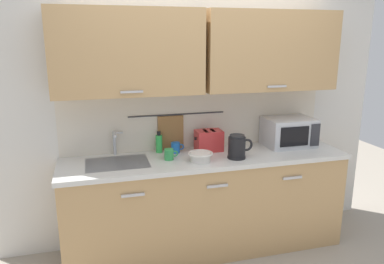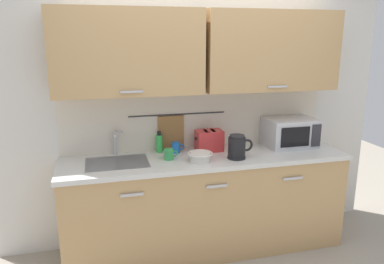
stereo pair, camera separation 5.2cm
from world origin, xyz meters
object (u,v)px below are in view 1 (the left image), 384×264
Objects in this scene: electric_kettle at (237,147)px; dish_soap_bottle at (159,143)px; mug_near_sink at (169,154)px; mixing_bowl at (200,156)px; microwave at (289,132)px; toaster at (209,140)px; mug_by_kettle at (176,147)px.

electric_kettle reaches higher than dish_soap_bottle.
mixing_bowl is at bearing -24.33° from mug_near_sink.
mixing_bowl is (0.25, -0.11, -0.00)m from mug_near_sink.
microwave is 0.79m from toaster.
electric_kettle is 0.59m from mug_near_sink.
dish_soap_bottle is 0.46m from toaster.
dish_soap_bottle is 0.16m from mug_by_kettle.
mug_by_kettle reaches higher than mixing_bowl.
microwave is 2.35× the size of dish_soap_bottle.
mug_by_kettle is at bearing -18.29° from dish_soap_bottle.
mug_by_kettle is at bearing 116.11° from mixing_bowl.
mug_by_kettle is (0.10, 0.18, 0.00)m from mug_near_sink.
microwave is at bearing -5.17° from dish_soap_bottle.
microwave is 1.80× the size of toaster.
dish_soap_bottle is at bearing 100.88° from mug_near_sink.
toaster is at bearing 59.57° from mixing_bowl.
mug_by_kettle is (-0.31, 0.02, -0.05)m from toaster.
electric_kettle reaches higher than toaster.
electric_kettle is at bearing -11.05° from mug_near_sink.
microwave is at bearing -3.49° from toaster.
microwave is at bearing 5.69° from mug_near_sink.
electric_kettle is (-0.63, -0.23, -0.03)m from microwave.
mug_near_sink is 0.21m from mug_by_kettle.
microwave is 0.67m from electric_kettle.
microwave is 2.15× the size of mixing_bowl.
dish_soap_bottle is 0.45m from mixing_bowl.
mug_near_sink is at bearing -118.63° from mug_by_kettle.
dish_soap_bottle is at bearing 150.94° from electric_kettle.
electric_kettle is 1.89× the size of mug_by_kettle.
mug_near_sink is at bearing 168.95° from electric_kettle.
mixing_bowl is at bearing -120.43° from toaster.
toaster is at bearing 120.75° from electric_kettle.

